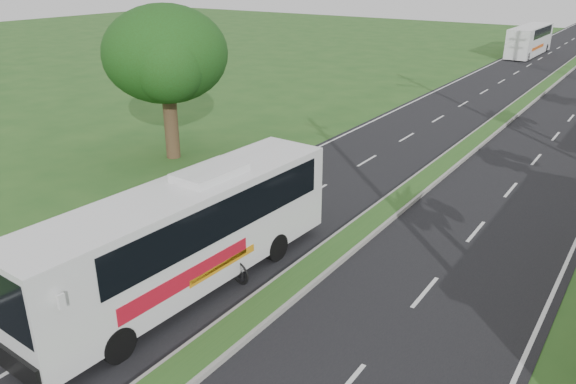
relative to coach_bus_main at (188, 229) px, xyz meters
The scene contains 8 objects.
ground 3.46m from the coach_bus_main, 27.26° to the right, with size 180.00×180.00×0.00m, color #27531E.
road_asphalt 18.96m from the coach_bus_main, 82.27° to the left, with size 14.00×160.00×0.02m, color black.
median_strip 18.95m from the coach_bus_main, 82.27° to the left, with size 1.20×160.00×0.18m.
lane_edge_left 19.25m from the coach_bus_main, 102.56° to the left, with size 0.12×160.00×0.01m, color silver.
shade_tree 13.31m from the coach_bus_main, 137.71° to the left, with size 6.30×6.00×7.54m.
coach_bus_main is the anchor object (origin of this frame).
coach_bus_far 55.56m from the coach_bus_main, 92.75° to the left, with size 2.48×10.61×3.08m.
motorcyclist 1.64m from the coach_bus_main, 61.69° to the left, with size 2.05×0.82×2.16m.
Camera 1 is at (8.25, -9.30, 9.16)m, focal length 35.00 mm.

